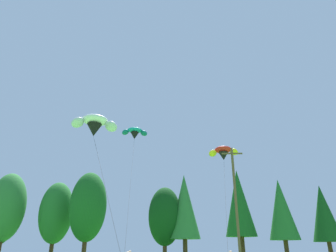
{
  "coord_description": "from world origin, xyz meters",
  "views": [
    {
      "loc": [
        0.42,
        2.87,
        1.79
      ],
      "look_at": [
        0.09,
        20.98,
        9.09
      ],
      "focal_mm": 32.67,
      "sensor_mm": 36.0,
      "label": 1
    }
  ],
  "objects_px": {
    "utility_pole": "(236,202)",
    "parafoil_kite_far_red_yellow": "(223,153)",
    "parafoil_kite_high_teal": "(135,133)",
    "parafoil_kite_mid_white": "(95,124)"
  },
  "relations": [
    {
      "from": "parafoil_kite_high_teal",
      "to": "parafoil_kite_far_red_yellow",
      "type": "distance_m",
      "value": 14.74
    },
    {
      "from": "parafoil_kite_high_teal",
      "to": "parafoil_kite_far_red_yellow",
      "type": "relative_size",
      "value": 1.26
    },
    {
      "from": "utility_pole",
      "to": "parafoil_kite_mid_white",
      "type": "distance_m",
      "value": 15.96
    },
    {
      "from": "utility_pole",
      "to": "parafoil_kite_far_red_yellow",
      "type": "xyz_separation_m",
      "value": [
        0.04,
        5.62,
        6.85
      ]
    },
    {
      "from": "utility_pole",
      "to": "parafoil_kite_far_red_yellow",
      "type": "distance_m",
      "value": 8.86
    },
    {
      "from": "parafoil_kite_high_teal",
      "to": "parafoil_kite_mid_white",
      "type": "height_order",
      "value": "parafoil_kite_high_teal"
    },
    {
      "from": "parafoil_kite_far_red_yellow",
      "to": "parafoil_kite_mid_white",
      "type": "bearing_deg",
      "value": -133.1
    },
    {
      "from": "parafoil_kite_high_teal",
      "to": "parafoil_kite_mid_white",
      "type": "relative_size",
      "value": 2.0
    },
    {
      "from": "parafoil_kite_high_teal",
      "to": "parafoil_kite_far_red_yellow",
      "type": "bearing_deg",
      "value": -28.14
    },
    {
      "from": "parafoil_kite_far_red_yellow",
      "to": "parafoil_kite_high_teal",
      "type": "bearing_deg",
      "value": 151.86
    }
  ]
}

